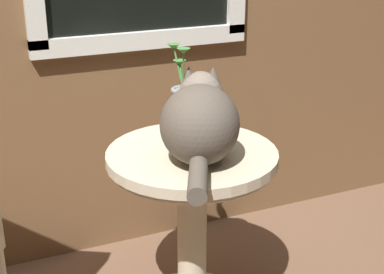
% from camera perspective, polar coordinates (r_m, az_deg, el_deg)
% --- Properties ---
extents(wicker_side_table, '(0.57, 0.57, 0.63)m').
position_cam_1_polar(wicker_side_table, '(1.93, 0.00, -6.51)').
color(wicker_side_table, beige).
rests_on(wicker_side_table, ground_plane).
extents(cat, '(0.35, 0.56, 0.26)m').
position_cam_1_polar(cat, '(1.75, 0.79, 1.67)').
color(cat, brown).
rests_on(cat, wicker_side_table).
extents(pewter_vase_with_ivy, '(0.12, 0.13, 0.32)m').
position_cam_1_polar(pewter_vase_with_ivy, '(1.92, -0.88, 2.46)').
color(pewter_vase_with_ivy, gray).
rests_on(pewter_vase_with_ivy, wicker_side_table).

